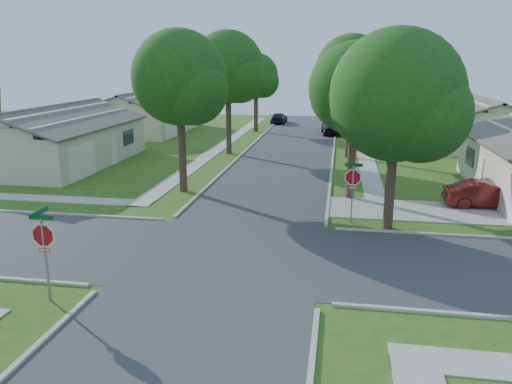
{
  "coord_description": "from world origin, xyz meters",
  "views": [
    {
      "loc": [
        4.01,
        -17.65,
        7.28
      ],
      "look_at": [
        0.46,
        3.48,
        1.6
      ],
      "focal_mm": 35.0,
      "sensor_mm": 36.0,
      "label": 1
    }
  ],
  "objects_px": {
    "tree_ne_corner": "(398,102)",
    "tree_e_far": "(350,74)",
    "car_curb_east": "(332,126)",
    "tree_e_mid": "(352,74)",
    "tree_w_far": "(256,78)",
    "car_driveway": "(486,194)",
    "tree_w_mid": "(229,71)",
    "car_curb_west": "(279,118)",
    "tree_w_near": "(180,82)",
    "house_nw_far": "(146,117)",
    "house_ne_far": "(477,127)",
    "house_nw_near": "(57,143)",
    "tree_e_near": "(356,93)",
    "stop_sign_ne": "(353,180)",
    "stop_sign_sw": "(43,239)"
  },
  "relations": [
    {
      "from": "house_nw_near",
      "to": "car_driveway",
      "type": "relative_size",
      "value": 3.36
    },
    {
      "from": "tree_w_near",
      "to": "car_curb_west",
      "type": "bearing_deg",
      "value": 87.47
    },
    {
      "from": "tree_e_near",
      "to": "tree_e_mid",
      "type": "bearing_deg",
      "value": 89.97
    },
    {
      "from": "stop_sign_sw",
      "to": "car_curb_west",
      "type": "distance_m",
      "value": 46.39
    },
    {
      "from": "tree_w_far",
      "to": "car_curb_west",
      "type": "xyz_separation_m",
      "value": [
        1.45,
        7.64,
        -4.9
      ]
    },
    {
      "from": "stop_sign_ne",
      "to": "car_driveway",
      "type": "relative_size",
      "value": 0.74
    },
    {
      "from": "house_nw_far",
      "to": "tree_e_far",
      "type": "bearing_deg",
      "value": 5.53
    },
    {
      "from": "tree_w_mid",
      "to": "house_nw_far",
      "type": "distance_m",
      "value": 16.56
    },
    {
      "from": "tree_e_near",
      "to": "house_ne_far",
      "type": "bearing_deg",
      "value": 60.65
    },
    {
      "from": "tree_w_mid",
      "to": "tree_w_near",
      "type": "bearing_deg",
      "value": -90.02
    },
    {
      "from": "house_nw_far",
      "to": "car_driveway",
      "type": "distance_m",
      "value": 36.23
    },
    {
      "from": "tree_e_mid",
      "to": "tree_w_mid",
      "type": "relative_size",
      "value": 0.96
    },
    {
      "from": "tree_w_near",
      "to": "house_nw_near",
      "type": "height_order",
      "value": "tree_w_near"
    },
    {
      "from": "car_curb_west",
      "to": "stop_sign_sw",
      "type": "bearing_deg",
      "value": 88.13
    },
    {
      "from": "tree_w_mid",
      "to": "house_nw_near",
      "type": "relative_size",
      "value": 0.7
    },
    {
      "from": "tree_e_far",
      "to": "car_curb_east",
      "type": "height_order",
      "value": "tree_e_far"
    },
    {
      "from": "tree_w_near",
      "to": "house_nw_near",
      "type": "distance_m",
      "value": 13.63
    },
    {
      "from": "house_nw_far",
      "to": "tree_e_near",
      "type": "bearing_deg",
      "value": -47.94
    },
    {
      "from": "tree_ne_corner",
      "to": "house_nw_far",
      "type": "relative_size",
      "value": 0.64
    },
    {
      "from": "stop_sign_ne",
      "to": "tree_e_mid",
      "type": "height_order",
      "value": "tree_e_mid"
    },
    {
      "from": "tree_ne_corner",
      "to": "car_driveway",
      "type": "height_order",
      "value": "tree_ne_corner"
    },
    {
      "from": "tree_w_mid",
      "to": "car_curb_west",
      "type": "height_order",
      "value": "tree_w_mid"
    },
    {
      "from": "tree_w_mid",
      "to": "car_curb_east",
      "type": "height_order",
      "value": "tree_w_mid"
    },
    {
      "from": "tree_e_mid",
      "to": "car_curb_east",
      "type": "height_order",
      "value": "tree_e_mid"
    },
    {
      "from": "car_curb_west",
      "to": "house_nw_far",
      "type": "bearing_deg",
      "value": 37.01
    },
    {
      "from": "tree_e_mid",
      "to": "tree_ne_corner",
      "type": "height_order",
      "value": "tree_e_mid"
    },
    {
      "from": "house_nw_near",
      "to": "car_curb_west",
      "type": "height_order",
      "value": "house_nw_near"
    },
    {
      "from": "house_nw_near",
      "to": "car_driveway",
      "type": "distance_m",
      "value": 28.28
    },
    {
      "from": "tree_w_near",
      "to": "tree_w_mid",
      "type": "relative_size",
      "value": 0.94
    },
    {
      "from": "tree_w_far",
      "to": "car_curb_west",
      "type": "distance_m",
      "value": 9.19
    },
    {
      "from": "house_nw_far",
      "to": "house_nw_near",
      "type": "bearing_deg",
      "value": -90.0
    },
    {
      "from": "tree_e_near",
      "to": "tree_e_mid",
      "type": "distance_m",
      "value": 12.02
    },
    {
      "from": "tree_ne_corner",
      "to": "tree_e_far",
      "type": "bearing_deg",
      "value": 93.09
    },
    {
      "from": "tree_e_mid",
      "to": "car_curb_east",
      "type": "bearing_deg",
      "value": 97.17
    },
    {
      "from": "tree_e_near",
      "to": "car_driveway",
      "type": "distance_m",
      "value": 8.41
    },
    {
      "from": "tree_e_near",
      "to": "tree_w_near",
      "type": "xyz_separation_m",
      "value": [
        -9.4,
        0.0,
        0.47
      ]
    },
    {
      "from": "car_driveway",
      "to": "tree_e_near",
      "type": "bearing_deg",
      "value": 80.91
    },
    {
      "from": "tree_e_near",
      "to": "house_nw_far",
      "type": "height_order",
      "value": "tree_e_near"
    },
    {
      "from": "car_curb_west",
      "to": "tree_e_far",
      "type": "bearing_deg",
      "value": 136.16
    },
    {
      "from": "house_nw_near",
      "to": "car_curb_west",
      "type": "distance_m",
      "value": 29.57
    },
    {
      "from": "car_curb_east",
      "to": "tree_ne_corner",
      "type": "bearing_deg",
      "value": -89.53
    },
    {
      "from": "car_driveway",
      "to": "car_curb_west",
      "type": "height_order",
      "value": "car_driveway"
    },
    {
      "from": "tree_e_mid",
      "to": "tree_w_far",
      "type": "xyz_separation_m",
      "value": [
        -9.41,
        13.0,
        -0.75
      ]
    },
    {
      "from": "stop_sign_sw",
      "to": "tree_e_near",
      "type": "bearing_deg",
      "value": 55.41
    },
    {
      "from": "tree_e_far",
      "to": "tree_w_near",
      "type": "bearing_deg",
      "value": -110.6
    },
    {
      "from": "car_curb_east",
      "to": "tree_w_far",
      "type": "bearing_deg",
      "value": 169.82
    },
    {
      "from": "stop_sign_ne",
      "to": "tree_w_far",
      "type": "distance_m",
      "value": 30.96
    },
    {
      "from": "tree_w_far",
      "to": "house_ne_far",
      "type": "height_order",
      "value": "tree_w_far"
    },
    {
      "from": "house_ne_far",
      "to": "house_nw_far",
      "type": "height_order",
      "value": "same"
    },
    {
      "from": "tree_e_near",
      "to": "tree_w_mid",
      "type": "bearing_deg",
      "value": 128.05
    }
  ]
}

